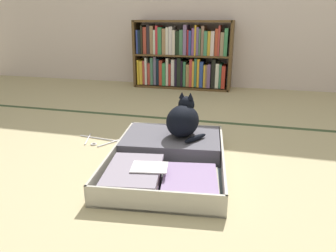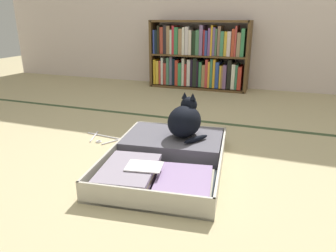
# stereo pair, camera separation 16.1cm
# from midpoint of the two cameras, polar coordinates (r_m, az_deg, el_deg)

# --- Properties ---
(ground_plane) EXTENTS (10.00, 10.00, 0.00)m
(ground_plane) POSITION_cam_midpoint_polar(r_m,az_deg,el_deg) (1.76, 0.49, -8.49)
(ground_plane) COLOR tan
(tatami_border) EXTENTS (4.80, 0.05, 0.00)m
(tatami_border) POSITION_cam_midpoint_polar(r_m,az_deg,el_deg) (2.62, 7.45, 0.90)
(tatami_border) COLOR #374A2C
(tatami_border) RESTS_ON ground_plane
(bookshelf) EXTENTS (1.17, 0.28, 0.79)m
(bookshelf) POSITION_cam_midpoint_polar(r_m,az_deg,el_deg) (3.84, 6.77, 12.46)
(bookshelf) COLOR brown
(bookshelf) RESTS_ON ground_plane
(open_suitcase) EXTENTS (0.74, 0.98, 0.11)m
(open_suitcase) POSITION_cam_midpoint_polar(r_m,az_deg,el_deg) (1.85, 2.26, -5.40)
(open_suitcase) COLOR #BBB5A6
(open_suitcase) RESTS_ON ground_plane
(black_cat) EXTENTS (0.28, 0.29, 0.27)m
(black_cat) POSITION_cam_midpoint_polar(r_m,az_deg,el_deg) (1.94, 5.61, 0.99)
(black_cat) COLOR black
(black_cat) RESTS_ON open_suitcase
(clothes_hanger) EXTENTS (0.36, 0.21, 0.01)m
(clothes_hanger) POSITION_cam_midpoint_polar(r_m,az_deg,el_deg) (2.25, -9.49, -2.27)
(clothes_hanger) COLOR silver
(clothes_hanger) RESTS_ON ground_plane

